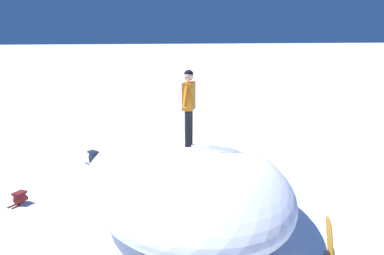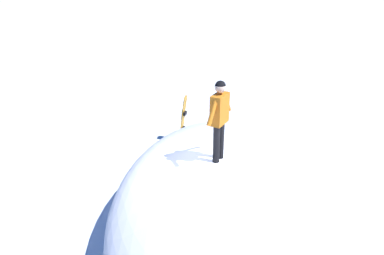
# 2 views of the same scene
# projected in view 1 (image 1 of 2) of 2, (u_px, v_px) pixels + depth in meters

# --- Properties ---
(ground) EXTENTS (240.00, 240.00, 0.00)m
(ground) POSITION_uv_depth(u_px,v_px,m) (208.00, 214.00, 10.67)
(ground) COLOR white
(snow_mound) EXTENTS (7.85, 5.02, 1.72)m
(snow_mound) POSITION_uv_depth(u_px,v_px,m) (183.00, 179.00, 10.51)
(snow_mound) COLOR white
(snow_mound) RESTS_ON ground
(snowboarder_standing) EXTENTS (0.99, 0.43, 1.69)m
(snowboarder_standing) POSITION_uv_depth(u_px,v_px,m) (189.00, 101.00, 9.93)
(snowboarder_standing) COLOR black
(snowboarder_standing) RESTS_ON snow_mound
(backpack_near) EXTENTS (0.58, 0.47, 0.32)m
(backpack_near) POSITION_uv_depth(u_px,v_px,m) (20.00, 198.00, 11.24)
(backpack_near) COLOR maroon
(backpack_near) RESTS_ON ground
(backpack_far) EXTENTS (0.62, 0.54, 0.48)m
(backpack_far) POSITION_uv_depth(u_px,v_px,m) (94.00, 158.00, 14.40)
(backpack_far) COLOR #1E2333
(backpack_far) RESTS_ON ground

